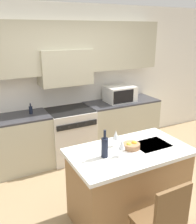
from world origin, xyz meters
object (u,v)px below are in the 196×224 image
(wine_glass_near, at_px, (122,145))
(wine_glass_far, at_px, (116,135))
(wine_bottle, at_px, (105,147))
(island_chair, at_px, (163,221))
(oil_bottle_on_counter, at_px, (31,110))
(range_stove, at_px, (70,134))
(fruit_bowl, at_px, (131,146))
(microwave, at_px, (120,94))

(wine_glass_near, relative_size, wine_glass_far, 1.00)
(wine_glass_far, bearing_deg, wine_bottle, -143.99)
(island_chair, xyz_separation_m, oil_bottle_on_counter, (-0.61, 2.59, 0.45))
(wine_glass_near, distance_m, wine_glass_far, 0.26)
(wine_bottle, distance_m, oil_bottle_on_counter, 1.90)
(range_stove, xyz_separation_m, wine_glass_far, (-0.03, -1.60, 0.60))
(range_stove, distance_m, wine_glass_near, 1.95)
(wine_glass_far, bearing_deg, oil_bottle_on_counter, 110.45)
(island_chair, height_order, wine_glass_near, wine_glass_near)
(island_chair, distance_m, fruit_bowl, 0.88)
(wine_bottle, xyz_separation_m, wine_glass_near, (0.18, -0.06, 0.01))
(wine_glass_far, xyz_separation_m, oil_bottle_on_counter, (-0.63, 1.68, -0.07))
(microwave, xyz_separation_m, wine_bottle, (-1.34, -1.81, -0.02))
(wine_glass_far, relative_size, oil_bottle_on_counter, 1.09)
(wine_bottle, height_order, oil_bottle_on_counter, wine_bottle)
(range_stove, relative_size, oil_bottle_on_counter, 5.15)
(island_chair, bearing_deg, fruit_bowl, 79.16)
(range_stove, relative_size, wine_glass_near, 4.75)
(range_stove, relative_size, microwave, 1.65)
(range_stove, bearing_deg, fruit_bowl, -86.79)
(range_stove, bearing_deg, wine_glass_near, -93.14)
(range_stove, height_order, fruit_bowl, fruit_bowl)
(range_stove, bearing_deg, wine_bottle, -98.98)
(range_stove, xyz_separation_m, microwave, (1.06, 0.02, 0.61))
(wine_glass_near, bearing_deg, oil_bottle_on_counter, 105.99)
(microwave, distance_m, wine_bottle, 2.25)
(range_stove, distance_m, fruit_bowl, 1.83)
(island_chair, relative_size, wine_glass_far, 4.98)
(wine_bottle, height_order, fruit_bowl, wine_bottle)
(island_chair, bearing_deg, wine_glass_near, 94.69)
(microwave, distance_m, fruit_bowl, 2.02)
(wine_bottle, bearing_deg, microwave, 53.46)
(microwave, height_order, island_chair, microwave)
(wine_glass_near, bearing_deg, range_stove, 86.86)
(wine_glass_far, distance_m, oil_bottle_on_counter, 1.79)
(wine_glass_near, relative_size, oil_bottle_on_counter, 1.09)
(fruit_bowl, bearing_deg, wine_glass_near, -153.65)
(wine_glass_far, height_order, oil_bottle_on_counter, wine_glass_far)
(island_chair, bearing_deg, range_stove, 88.92)
(fruit_bowl, distance_m, oil_bottle_on_counter, 1.98)
(wine_bottle, distance_m, wine_glass_near, 0.19)
(wine_glass_far, bearing_deg, range_stove, 88.99)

